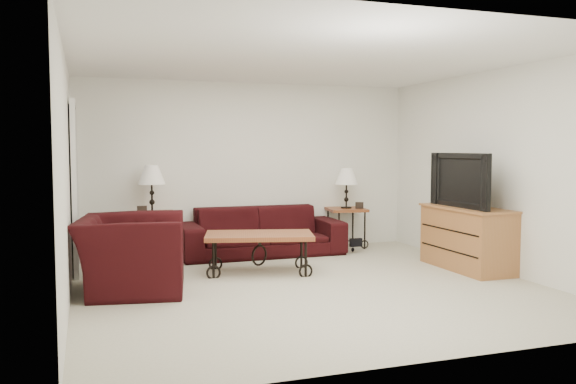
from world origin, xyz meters
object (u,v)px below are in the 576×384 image
object	(u,v)px
coffee_table	(259,253)
backpack	(353,239)
armchair	(132,254)
television	(467,180)
tv_stand	(467,238)
side_table_left	(153,236)
side_table_right	(346,228)
lamp_right	(346,188)
sofa	(261,231)
lamp_left	(152,189)

from	to	relation	value
coffee_table	backpack	bearing A→B (deg)	29.70
armchair	television	world-z (taller)	television
tv_stand	backpack	bearing A→B (deg)	117.28
side_table_left	backpack	distance (m)	2.89
side_table_right	side_table_left	bearing A→B (deg)	180.00
side_table_left	lamp_right	distance (m)	2.98
side_table_left	coffee_table	size ratio (longest dim) A/B	0.50
sofa	backpack	world-z (taller)	sofa
coffee_table	tv_stand	xyz separation A→B (m)	(2.55, -0.63, 0.15)
sofa	lamp_right	bearing A→B (deg)	7.24
lamp_left	lamp_right	world-z (taller)	lamp_left
side_table_right	lamp_left	bearing A→B (deg)	180.00
side_table_right	coffee_table	distance (m)	2.24
tv_stand	television	size ratio (longest dim) A/B	1.12
armchair	backpack	world-z (taller)	armchair
lamp_right	armchair	xyz separation A→B (m)	(-3.33, -1.80, -0.52)
lamp_left	coffee_table	bearing A→B (deg)	-49.88
lamp_left	backpack	bearing A→B (deg)	-7.39
armchair	lamp_left	bearing A→B (deg)	-3.28
lamp_left	armchair	xyz separation A→B (m)	(-0.41, -1.80, -0.57)
armchair	television	distance (m)	4.15
armchair	television	xyz separation A→B (m)	(4.08, -0.18, 0.73)
sofa	side_table_right	size ratio (longest dim) A/B	3.81
sofa	tv_stand	world-z (taller)	tv_stand
backpack	sofa	bearing A→B (deg)	-169.94
sofa	lamp_left	xyz separation A→B (m)	(-1.50, 0.18, 0.63)
side_table_left	side_table_right	distance (m)	2.92
side_table_right	coffee_table	world-z (taller)	side_table_right
lamp_left	side_table_left	bearing A→B (deg)	0.00
coffee_table	lamp_right	bearing A→B (deg)	37.27
sofa	armchair	world-z (taller)	armchair
lamp_left	armchair	bearing A→B (deg)	-102.81
sofa	tv_stand	size ratio (longest dim) A/B	1.77
coffee_table	lamp_left	bearing A→B (deg)	130.12
lamp_left	backpack	size ratio (longest dim) A/B	1.73
side_table_left	armchair	size ratio (longest dim) A/B	0.52
armchair	backpack	xyz separation A→B (m)	(3.27, 1.43, -0.21)
armchair	backpack	size ratio (longest dim) A/B	3.30
sofa	backpack	size ratio (longest dim) A/B	6.22
lamp_right	tv_stand	size ratio (longest dim) A/B	0.46
coffee_table	backpack	xyz separation A→B (m)	(1.72, 0.98, -0.06)
tv_stand	backpack	size ratio (longest dim) A/B	3.52
side_table_right	armchair	world-z (taller)	armchair
armchair	tv_stand	bearing A→B (deg)	-82.99
tv_stand	side_table_right	bearing A→B (deg)	111.32
sofa	coffee_table	xyz separation A→B (m)	(-0.36, -1.17, -0.10)
lamp_right	coffee_table	distance (m)	2.34
television	backpack	size ratio (longest dim) A/B	3.15
lamp_left	coffee_table	size ratio (longest dim) A/B	0.50
side_table_right	tv_stand	bearing A→B (deg)	-68.68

